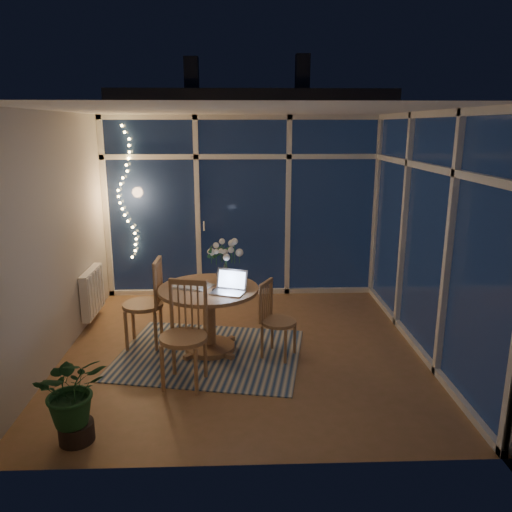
% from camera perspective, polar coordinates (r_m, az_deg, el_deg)
% --- Properties ---
extents(floor, '(4.00, 4.00, 0.00)m').
position_cam_1_polar(floor, '(5.75, -1.19, -10.56)').
color(floor, olive).
rests_on(floor, ground).
extents(ceiling, '(4.00, 4.00, 0.00)m').
position_cam_1_polar(ceiling, '(5.20, -1.35, 16.33)').
color(ceiling, white).
rests_on(ceiling, wall_back).
extents(wall_back, '(4.00, 0.04, 2.60)m').
position_cam_1_polar(wall_back, '(7.29, -1.50, 5.59)').
color(wall_back, beige).
rests_on(wall_back, floor).
extents(wall_front, '(4.00, 0.04, 2.60)m').
position_cam_1_polar(wall_front, '(3.40, -0.76, -5.09)').
color(wall_front, beige).
rests_on(wall_front, floor).
extents(wall_left, '(0.04, 4.00, 2.60)m').
position_cam_1_polar(wall_left, '(5.66, -21.96, 1.88)').
color(wall_left, beige).
rests_on(wall_left, floor).
extents(wall_right, '(0.04, 4.00, 2.60)m').
position_cam_1_polar(wall_right, '(5.71, 19.24, 2.24)').
color(wall_right, beige).
rests_on(wall_right, floor).
extents(window_wall_back, '(4.00, 0.10, 2.60)m').
position_cam_1_polar(window_wall_back, '(7.25, -1.50, 5.54)').
color(window_wall_back, white).
rests_on(window_wall_back, floor).
extents(window_wall_right, '(0.10, 4.00, 2.60)m').
position_cam_1_polar(window_wall_right, '(5.70, 18.87, 2.24)').
color(window_wall_right, white).
rests_on(window_wall_right, floor).
extents(radiator, '(0.10, 0.70, 0.58)m').
position_cam_1_polar(radiator, '(6.70, -18.22, -3.91)').
color(radiator, white).
rests_on(radiator, wall_left).
extents(fairy_lights, '(0.24, 0.10, 1.85)m').
position_cam_1_polar(fairy_lights, '(7.31, -14.65, 6.93)').
color(fairy_lights, '#F7C663').
rests_on(fairy_lights, window_wall_back).
extents(garden_patio, '(12.00, 6.00, 0.10)m').
position_cam_1_polar(garden_patio, '(10.52, 1.09, 0.86)').
color(garden_patio, black).
rests_on(garden_patio, ground).
extents(garden_fence, '(11.00, 0.08, 1.80)m').
position_cam_1_polar(garden_fence, '(10.81, -1.69, 6.42)').
color(garden_fence, '#352213').
rests_on(garden_fence, ground).
extents(neighbour_roof, '(7.00, 3.00, 2.20)m').
position_cam_1_polar(neighbour_roof, '(13.71, -0.55, 13.62)').
color(neighbour_roof, '#34383E').
rests_on(neighbour_roof, ground).
extents(garden_shrubs, '(0.90, 0.90, 0.90)m').
position_cam_1_polar(garden_shrubs, '(8.86, -6.75, 1.52)').
color(garden_shrubs, '#1A3216').
rests_on(garden_shrubs, ground).
extents(rug, '(2.21, 1.90, 0.01)m').
position_cam_1_polar(rug, '(5.64, -5.32, -11.09)').
color(rug, beige).
rests_on(rug, floor).
extents(dining_table, '(1.27, 1.27, 0.74)m').
position_cam_1_polar(dining_table, '(5.58, -5.36, -7.26)').
color(dining_table, '#A26F49').
rests_on(dining_table, floor).
extents(chair_left, '(0.50, 0.50, 1.04)m').
position_cam_1_polar(chair_left, '(5.78, -12.82, -5.22)').
color(chair_left, '#A26F49').
rests_on(chair_left, floor).
extents(chair_right, '(0.54, 0.54, 0.86)m').
position_cam_1_polar(chair_right, '(5.40, 2.62, -7.30)').
color(chair_right, '#A26F49').
rests_on(chair_right, floor).
extents(chair_front, '(0.57, 0.57, 1.04)m').
position_cam_1_polar(chair_front, '(4.85, -8.30, -8.96)').
color(chair_front, '#A26F49').
rests_on(chair_front, floor).
extents(laptop, '(0.42, 0.39, 0.25)m').
position_cam_1_polar(laptop, '(5.23, -3.24, -2.97)').
color(laptop, silver).
rests_on(laptop, dining_table).
extents(flower_vase, '(0.24, 0.24, 0.21)m').
position_cam_1_polar(flower_vase, '(5.60, -3.49, -1.96)').
color(flower_vase, silver).
rests_on(flower_vase, dining_table).
extents(bowl, '(0.18, 0.18, 0.04)m').
position_cam_1_polar(bowl, '(5.56, -2.33, -2.99)').
color(bowl, silver).
rests_on(bowl, dining_table).
extents(newspapers, '(0.44, 0.39, 0.02)m').
position_cam_1_polar(newspapers, '(5.50, -7.38, -3.42)').
color(newspapers, silver).
rests_on(newspapers, dining_table).
extents(phone, '(0.11, 0.06, 0.01)m').
position_cam_1_polar(phone, '(5.37, -4.45, -3.85)').
color(phone, black).
rests_on(phone, dining_table).
extents(potted_plant, '(0.67, 0.63, 0.76)m').
position_cam_1_polar(potted_plant, '(4.31, -20.19, -15.00)').
color(potted_plant, '#184521').
rests_on(potted_plant, floor).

